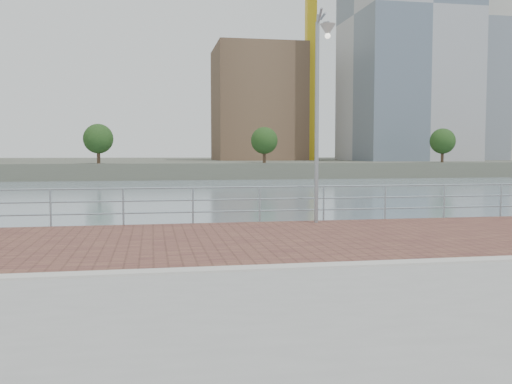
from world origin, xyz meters
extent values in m
plane|color=slate|center=(0.00, 0.00, -2.00)|extent=(400.00, 400.00, 0.00)
cube|color=brown|center=(0.00, 3.60, 0.01)|extent=(40.00, 6.80, 0.02)
cube|color=#B7B5AD|center=(0.00, 0.00, 0.03)|extent=(40.00, 0.40, 0.06)
cube|color=#4C5142|center=(0.00, 122.50, -0.75)|extent=(320.00, 95.00, 2.50)
cylinder|color=#8C9EA8|center=(-5.13, 7.00, 0.55)|extent=(0.06, 0.06, 1.10)
cylinder|color=#8C9EA8|center=(-3.08, 7.00, 0.55)|extent=(0.06, 0.06, 1.10)
cylinder|color=#8C9EA8|center=(-1.03, 7.00, 0.55)|extent=(0.06, 0.06, 1.10)
cylinder|color=#8C9EA8|center=(1.03, 7.00, 0.55)|extent=(0.06, 0.06, 1.10)
cylinder|color=#8C9EA8|center=(3.08, 7.00, 0.55)|extent=(0.06, 0.06, 1.10)
cylinder|color=#8C9EA8|center=(5.13, 7.00, 0.55)|extent=(0.06, 0.06, 1.10)
cylinder|color=#8C9EA8|center=(7.18, 7.00, 0.55)|extent=(0.06, 0.06, 1.10)
cylinder|color=#8C9EA8|center=(9.24, 7.00, 0.55)|extent=(0.06, 0.06, 1.10)
cylinder|color=#8C9EA8|center=(0.00, 7.00, 1.10)|extent=(39.00, 0.05, 0.05)
cylinder|color=#8C9EA8|center=(0.00, 7.00, 0.73)|extent=(39.00, 0.05, 0.05)
cylinder|color=#8C9EA8|center=(0.00, 7.00, 0.36)|extent=(39.00, 0.05, 0.05)
cylinder|color=gray|center=(2.69, 6.50, 3.02)|extent=(0.12, 0.12, 6.05)
cylinder|color=gray|center=(2.69, 6.00, 6.05)|extent=(0.07, 1.01, 0.07)
cone|color=#B2B2AD|center=(2.69, 5.49, 5.84)|extent=(0.44, 0.44, 0.35)
cube|color=gold|center=(30.00, 104.00, 25.50)|extent=(2.00, 2.00, 50.00)
cube|color=brown|center=(20.00, 110.00, 12.42)|extent=(18.00, 18.00, 23.84)
cube|color=#9E9EA3|center=(48.00, 98.00, 29.04)|extent=(22.00, 22.00, 57.08)
cube|color=#B2ADA3|center=(72.00, 108.00, 30.22)|extent=(20.00, 20.00, 59.45)
cylinder|color=#473323|center=(-10.00, 77.00, 2.21)|extent=(0.50, 0.50, 3.42)
sphere|color=#193814|center=(-10.00, 77.00, 4.16)|extent=(4.40, 4.40, 4.40)
cylinder|color=#473323|center=(15.00, 77.00, 2.13)|extent=(0.50, 0.50, 3.26)
sphere|color=#193814|center=(15.00, 77.00, 3.99)|extent=(4.19, 4.19, 4.19)
cylinder|color=#473323|center=(45.00, 77.00, 2.13)|extent=(0.50, 0.50, 3.27)
sphere|color=#193814|center=(45.00, 77.00, 4.00)|extent=(4.20, 4.20, 4.20)
camera|label=1|loc=(-2.23, -10.20, 2.17)|focal=40.00mm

